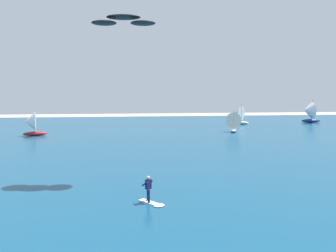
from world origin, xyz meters
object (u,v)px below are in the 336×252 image
sailboat_center_horizon (309,112)px  sailboat_mid_right (234,122)px  sailboat_heeled_over (31,124)px  kitesurfer (150,193)px  kite (123,21)px  sailboat_mid_left (238,115)px

sailboat_center_horizon → sailboat_mid_right: 27.51m
sailboat_heeled_over → sailboat_mid_right: bearing=2.7°
sailboat_mid_right → sailboat_center_horizon: bearing=33.1°
sailboat_mid_right → kitesurfer: bearing=-115.9°
kitesurfer → kite: size_ratio=0.37×
sailboat_mid_left → sailboat_center_horizon: (17.34, 1.41, 0.35)m
sailboat_center_horizon → sailboat_heeled_over: size_ratio=1.23×
sailboat_mid_left → sailboat_mid_right: (-5.70, -13.62, -0.31)m
kite → sailboat_heeled_over: (-14.89, 27.35, -10.40)m
sailboat_mid_left → sailboat_center_horizon: size_ratio=0.86×
kitesurfer → sailboat_center_horizon: 64.90m
kitesurfer → sailboat_heeled_over: bearing=115.7°
kite → sailboat_center_horizon: size_ratio=0.97×
kite → sailboat_mid_left: size_ratio=1.13×
sailboat_mid_left → sailboat_heeled_over: sailboat_mid_left is taller
sailboat_center_horizon → sailboat_mid_right: (-23.03, -15.03, -0.66)m
kitesurfer → sailboat_mid_right: (17.38, 35.72, 1.16)m
kitesurfer → sailboat_center_horizon: sailboat_center_horizon is taller
kitesurfer → sailboat_mid_right: size_ratio=0.49×
sailboat_mid_left → sailboat_heeled_over: size_ratio=1.05×
kitesurfer → sailboat_mid_right: bearing=64.1°
kite → sailboat_mid_right: bearing=56.8°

